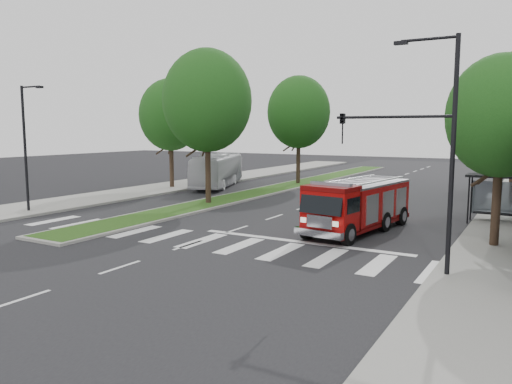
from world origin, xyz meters
TOP-DOWN VIEW (x-y plane):
  - ground at (0.00, 0.00)m, footprint 140.00×140.00m
  - sidewalk_left at (-14.50, 10.00)m, footprint 5.00×80.00m
  - median at (-6.00, 18.00)m, footprint 3.00×50.00m
  - bus_shelter at (11.20, 8.15)m, footprint 3.20×1.60m
  - tree_right_near at (11.50, 2.00)m, footprint 4.40×4.40m
  - tree_median_near at (-6.00, 6.00)m, footprint 5.80×5.80m
  - tree_median_far at (-6.00, 20.00)m, footprint 5.60×5.60m
  - tree_left_mid at (-14.00, 12.00)m, footprint 5.20×5.20m
  - streetlight_right_near at (9.61, -3.50)m, footprint 4.08×0.22m
  - streetlight_left_near at (-13.36, -2.00)m, footprint 1.90×0.20m
  - streetlight_right_far at (10.35, 20.00)m, footprint 2.11×0.20m
  - fire_engine at (5.42, 2.47)m, footprint 3.36×7.92m
  - city_bus at (-11.49, 15.18)m, footprint 5.99×10.53m

SIDE VIEW (x-z plane):
  - ground at x=0.00m, z-range 0.00..0.00m
  - sidewalk_left at x=-14.50m, z-range 0.00..0.15m
  - median at x=-6.00m, z-range 0.00..0.16m
  - fire_engine at x=5.42m, z-range -0.05..2.61m
  - city_bus at x=-11.49m, z-range 0.00..2.88m
  - bus_shelter at x=11.20m, z-range 0.73..3.34m
  - streetlight_left_near at x=-13.36m, z-range 0.44..7.94m
  - streetlight_right_far at x=10.35m, z-range 0.48..8.48m
  - streetlight_right_near at x=9.61m, z-range 0.67..8.67m
  - tree_right_near at x=11.50m, z-range 1.48..9.53m
  - tree_left_mid at x=-14.00m, z-range 1.58..10.74m
  - tree_median_far at x=-6.00m, z-range 1.63..11.35m
  - tree_median_near at x=-6.00m, z-range 1.73..11.89m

